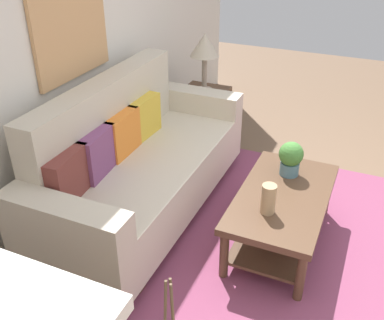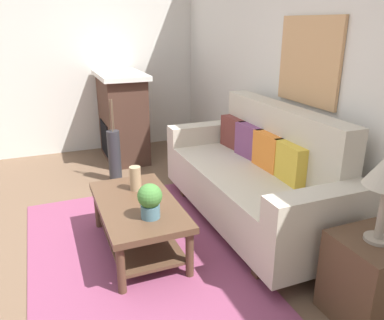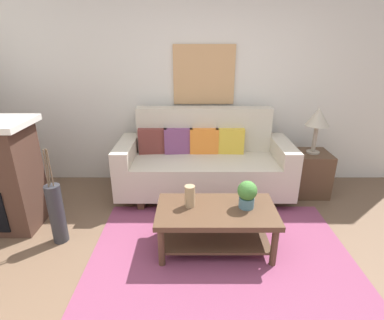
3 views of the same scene
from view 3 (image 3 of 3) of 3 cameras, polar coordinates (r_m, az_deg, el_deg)
The scene contains 18 objects.
ground_plane at distance 2.63m, azimuth 6.40°, elevation -23.66°, with size 9.79×9.79×0.00m, color brown.
wall_back at distance 4.08m, azimuth 3.88°, elevation 14.43°, with size 5.79×0.10×2.70m, color silver.
area_rug at distance 2.99m, azimuth 5.37°, elevation -16.77°, with size 2.41×1.61×0.01m, color #843D5B.
couch at distance 3.79m, azimuth 2.30°, elevation -0.55°, with size 2.11×0.84×1.08m.
throw_pillow_maroon at distance 3.85m, azimuth -7.46°, elevation 3.61°, with size 0.36×0.12×0.32m, color brown.
throw_pillow_plum at distance 3.82m, azimuth -2.60°, elevation 3.64°, with size 0.36×0.12×0.32m, color #7A4270.
throw_pillow_orange at distance 3.82m, azimuth 2.29°, elevation 3.64°, with size 0.36×0.12×0.32m, color orange.
throw_pillow_mustard at distance 3.85m, azimuth 7.15°, elevation 3.62°, with size 0.36×0.12×0.32m, color gold.
coffee_table at distance 2.86m, azimuth 4.57°, elevation -11.19°, with size 1.10×0.60×0.43m.
tabletop_vase at distance 2.78m, azimuth -0.43°, elevation -6.88°, with size 0.10×0.10×0.21m, color tan.
potted_plant_tabletop at distance 2.79m, azimuth 10.40°, elevation -6.29°, with size 0.18×0.18×0.26m.
side_table at distance 4.14m, azimuth 21.37°, elevation -2.35°, with size 0.44×0.44×0.56m, color #513826.
table_lamp at distance 3.93m, azimuth 22.79°, elevation 7.23°, with size 0.28×0.28×0.57m.
floor_vase at distance 3.23m, azimuth -24.30°, elevation -9.32°, with size 0.15×0.15×0.61m, color #2D2D33.
floor_vase_branch_a at distance 3.01m, azimuth -25.35°, elevation -1.37°, with size 0.01×0.01×0.36m, color brown.
floor_vase_branch_b at distance 3.04m, azimuth -25.73°, elevation -1.24°, with size 0.01×0.01×0.36m, color brown.
floor_vase_branch_c at distance 3.01m, azimuth -25.99°, elevation -1.50°, with size 0.01×0.01×0.36m, color brown.
framed_painting at distance 3.99m, azimuth 2.27°, elevation 15.84°, with size 0.78×0.03×0.74m, color tan.
Camera 3 is at (-0.27, -1.83, 1.86)m, focal length 28.09 mm.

